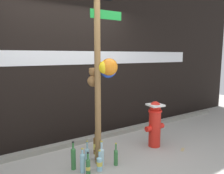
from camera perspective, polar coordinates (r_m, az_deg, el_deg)
name	(u,v)px	position (r m, az deg, el deg)	size (l,w,h in m)	color
ground_plane	(110,168)	(3.36, -0.59, -20.21)	(14.00, 14.00, 0.00)	#9E9B93
building_wall	(68,49)	(4.21, -11.39, 9.66)	(10.00, 0.21, 3.43)	black
curb_strip	(78,142)	(4.18, -8.75, -13.81)	(8.00, 0.12, 0.08)	gray
memorial_post	(102,58)	(3.15, -2.56, 7.55)	(0.62, 0.41, 2.71)	olive
fire_hydrant	(155,123)	(3.98, 11.01, -9.09)	(0.39, 0.29, 0.81)	red
bottle_0	(116,156)	(3.38, 1.00, -17.53)	(0.06, 0.06, 0.34)	#337038
bottle_1	(87,154)	(3.52, -6.41, -16.76)	(0.07, 0.07, 0.32)	#93CCE0
bottle_2	(97,153)	(3.55, -3.82, -16.58)	(0.08, 0.08, 0.31)	brown
bottle_3	(102,156)	(3.38, -2.70, -17.34)	(0.08, 0.08, 0.37)	#B2DBEA
bottle_4	(83,162)	(3.22, -7.63, -18.67)	(0.07, 0.07, 0.35)	#93CCE0
bottle_5	(88,166)	(3.18, -6.22, -19.65)	(0.06, 0.06, 0.31)	#337038
bottle_6	(100,163)	(3.25, -3.25, -19.01)	(0.08, 0.08, 0.30)	#93CCE0
bottle_7	(73,158)	(3.30, -9.96, -17.57)	(0.07, 0.07, 0.41)	#337038
bottle_8	(96,145)	(3.73, -4.28, -14.76)	(0.08, 0.08, 0.39)	brown
litter_0	(183,149)	(4.10, 17.79, -15.14)	(0.15, 0.05, 0.01)	tan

